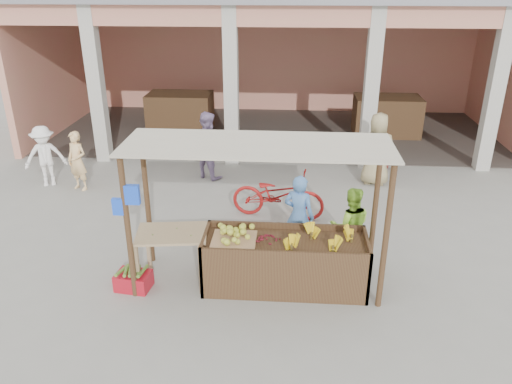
# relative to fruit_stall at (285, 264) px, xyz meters

# --- Properties ---
(ground) EXTENTS (60.00, 60.00, 0.00)m
(ground) POSITION_rel_fruit_stall_xyz_m (-0.50, 0.00, -0.40)
(ground) COLOR gray
(ground) RESTS_ON ground
(market_building) EXTENTS (14.40, 6.40, 4.20)m
(market_building) POSITION_rel_fruit_stall_xyz_m (-0.45, 8.93, 2.30)
(market_building) COLOR tan
(market_building) RESTS_ON ground
(fruit_stall) EXTENTS (2.60, 0.95, 0.80)m
(fruit_stall) POSITION_rel_fruit_stall_xyz_m (0.00, 0.00, 0.00)
(fruit_stall) COLOR #4F391F
(fruit_stall) RESTS_ON ground
(stall_awning) EXTENTS (4.09, 1.35, 2.39)m
(stall_awning) POSITION_rel_fruit_stall_xyz_m (-0.51, 0.06, 1.58)
(stall_awning) COLOR #4F391F
(stall_awning) RESTS_ON ground
(banana_heap) EXTENTS (1.08, 0.59, 0.20)m
(banana_heap) POSITION_rel_fruit_stall_xyz_m (0.54, -0.06, 0.50)
(banana_heap) COLOR gold
(banana_heap) RESTS_ON fruit_stall
(melon_tray) EXTENTS (0.69, 0.60, 0.19)m
(melon_tray) POSITION_rel_fruit_stall_xyz_m (-0.81, -0.05, 0.49)
(melon_tray) COLOR #AA8057
(melon_tray) RESTS_ON fruit_stall
(berry_heap) EXTENTS (0.46, 0.38, 0.15)m
(berry_heap) POSITION_rel_fruit_stall_xyz_m (-0.29, -0.02, 0.47)
(berry_heap) COLOR maroon
(berry_heap) RESTS_ON fruit_stall
(side_table) EXTENTS (1.20, 0.87, 0.90)m
(side_table) POSITION_rel_fruit_stall_xyz_m (-1.81, 0.00, 0.36)
(side_table) COLOR tan
(side_table) RESTS_ON ground
(papaya_pile) EXTENTS (0.78, 0.44, 0.22)m
(papaya_pile) POSITION_rel_fruit_stall_xyz_m (-1.81, 0.00, 0.61)
(papaya_pile) COLOR #4F9832
(papaya_pile) RESTS_ON side_table
(red_crate) EXTENTS (0.59, 0.46, 0.28)m
(red_crate) POSITION_rel_fruit_stall_xyz_m (-2.42, -0.27, -0.26)
(red_crate) COLOR #AF1220
(red_crate) RESTS_ON ground
(plantain_bundle) EXTENTS (0.45, 0.31, 0.09)m
(plantain_bundle) POSITION_rel_fruit_stall_xyz_m (-2.42, -0.27, -0.08)
(plantain_bundle) COLOR #5B802E
(plantain_bundle) RESTS_ON red_crate
(produce_sacks) EXTENTS (1.06, 0.79, 0.64)m
(produce_sacks) POSITION_rel_fruit_stall_xyz_m (2.43, 5.25, -0.08)
(produce_sacks) COLOR maroon
(produce_sacks) RESTS_ON ground
(vendor_blue) EXTENTS (0.74, 0.65, 1.64)m
(vendor_blue) POSITION_rel_fruit_stall_xyz_m (0.22, 0.99, 0.42)
(vendor_blue) COLOR #568BD2
(vendor_blue) RESTS_ON ground
(vendor_green) EXTENTS (0.74, 0.45, 1.51)m
(vendor_green) POSITION_rel_fruit_stall_xyz_m (1.09, 0.75, 0.36)
(vendor_green) COLOR #94D139
(vendor_green) RESTS_ON ground
(motorcycle) EXTENTS (0.97, 2.08, 1.05)m
(motorcycle) POSITION_rel_fruit_stall_xyz_m (-0.19, 2.48, 0.12)
(motorcycle) COLOR #A31817
(motorcycle) RESTS_ON ground
(shopper_a) EXTENTS (1.13, 0.87, 1.58)m
(shopper_a) POSITION_rel_fruit_stall_xyz_m (-5.72, 3.80, 0.39)
(shopper_a) COLOR white
(shopper_a) RESTS_ON ground
(shopper_c) EXTENTS (1.02, 0.75, 1.93)m
(shopper_c) POSITION_rel_fruit_stall_xyz_m (2.08, 4.46, 0.56)
(shopper_c) COLOR tan
(shopper_c) RESTS_ON ground
(shopper_e) EXTENTS (0.65, 0.58, 1.46)m
(shopper_e) POSITION_rel_fruit_stall_xyz_m (-4.87, 3.62, 0.33)
(shopper_e) COLOR #FACA84
(shopper_e) RESTS_ON ground
(shopper_f) EXTENTS (1.02, 0.89, 1.82)m
(shopper_f) POSITION_rel_fruit_stall_xyz_m (-1.99, 4.61, 0.51)
(shopper_f) COLOR #967FA7
(shopper_f) RESTS_ON ground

